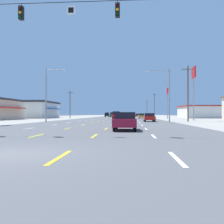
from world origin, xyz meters
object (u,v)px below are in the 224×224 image
sedan_inner_right_nearest (125,121)px  pole_sign_right_row_2 (167,95)px  suv_far_left_farthest (107,115)px  pole_sign_right_row_1 (194,79)px  streetlight_left_row_0 (48,91)px  sedan_far_right_midfar (142,116)px  sedan_far_right_farther (137,115)px  sedan_far_right_near (149,117)px  streetlight_right_row_0 (167,91)px  suv_inner_left_far (113,115)px  suv_center_turn_mid (116,115)px

sedan_inner_right_nearest → pole_sign_right_row_2: pole_sign_right_row_2 is taller
suv_far_left_farthest → pole_sign_right_row_1: (23.39, -68.91, 7.24)m
pole_sign_right_row_1 → pole_sign_right_row_2: (-1.73, 23.86, -1.55)m
pole_sign_right_row_2 → streetlight_left_row_0: (-24.38, -33.42, -1.57)m
streetlight_left_row_0 → sedan_far_right_midfar: bearing=61.1°
sedan_far_right_farther → pole_sign_right_row_2: (7.49, -44.08, 5.96)m
sedan_far_right_near → streetlight_right_row_0: streetlight_right_row_0 is taller
pole_sign_right_row_1 → sedan_far_right_midfar: bearing=113.8°
suv_inner_left_far → pole_sign_right_row_2: 34.63m
streetlight_right_row_0 → suv_inner_left_far: bearing=101.8°
sedan_far_right_farther → sedan_far_right_near: bearing=-90.0°
sedan_inner_right_nearest → suv_center_turn_mid: 46.59m
suv_inner_left_far → sedan_far_right_farther: (10.43, 15.01, -0.27)m
pole_sign_right_row_2 → sedan_far_right_farther: bearing=99.6°
sedan_inner_right_nearest → pole_sign_right_row_1: 34.09m
suv_far_left_farthest → streetlight_left_row_0: (-2.72, -78.47, 4.12)m
suv_inner_left_far → sedan_far_right_farther: bearing=55.2°
sedan_far_right_midfar → pole_sign_right_row_1: size_ratio=0.43×
suv_far_left_farthest → streetlight_right_row_0: size_ratio=0.57×
sedan_inner_right_nearest → suv_inner_left_far: (-6.80, 83.60, 0.27)m
sedan_far_right_farther → streetlight_left_row_0: bearing=-102.3°
sedan_far_right_near → sedan_far_right_farther: size_ratio=1.00×
sedan_far_right_farther → sedan_inner_right_nearest: bearing=-92.1°
sedan_far_right_farther → streetlight_left_row_0: size_ratio=0.50×
suv_inner_left_far → streetlight_left_row_0: size_ratio=0.55×
suv_far_left_farthest → pole_sign_right_row_1: bearing=-71.2°
suv_inner_left_far → streetlight_right_row_0: (13.09, -62.50, 4.00)m
sedan_far_right_midfar → streetlight_left_row_0: size_ratio=0.50×
suv_far_left_farthest → pole_sign_right_row_2: (21.66, -45.05, 5.69)m
suv_far_left_farthest → pole_sign_right_row_1: size_ratio=0.46×
sedan_far_right_near → pole_sign_right_row_2: 32.46m
sedan_far_right_near → streetlight_left_row_0: streetlight_left_row_0 is taller
pole_sign_right_row_2 → streetlight_right_row_0: 33.81m
sedan_far_right_farther → streetlight_right_row_0: size_ratio=0.52×
sedan_far_right_near → suv_far_left_farthest: bearing=100.6°
sedan_far_right_near → pole_sign_right_row_1: pole_sign_right_row_1 is taller
suv_center_turn_mid → streetlight_left_row_0: (-10.01, -25.37, 4.12)m
suv_center_turn_mid → streetlight_right_row_0: 27.40m
sedan_far_right_farther → suv_far_left_farthest: suv_far_left_farthest is taller
pole_sign_right_row_1 → sedan_inner_right_nearest: bearing=-112.7°
suv_center_turn_mid → streetlight_right_row_0: streetlight_right_row_0 is taller
sedan_inner_right_nearest → suv_center_turn_mid: size_ratio=0.92×
suv_inner_left_far → sedan_far_right_farther: size_ratio=1.09×
sedan_inner_right_nearest → suv_far_left_farthest: suv_far_left_farthest is taller
suv_center_turn_mid → sedan_far_right_midfar: bearing=37.0°
suv_inner_left_far → pole_sign_right_row_1: size_ratio=0.46×
sedan_far_right_near → suv_inner_left_far: 61.00m
sedan_far_right_farther → pole_sign_right_row_1: pole_sign_right_row_1 is taller
sedan_inner_right_nearest → suv_far_left_farthest: bearing=96.0°
sedan_inner_right_nearest → streetlight_right_row_0: size_ratio=0.52×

